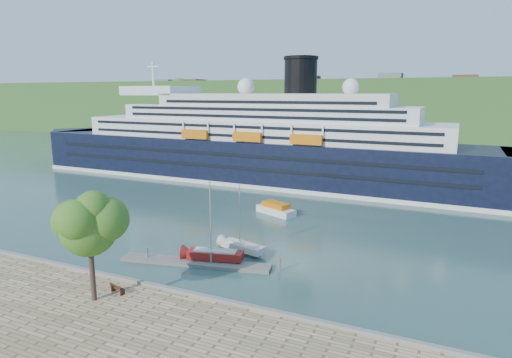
{
  "coord_description": "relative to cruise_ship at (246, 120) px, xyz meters",
  "views": [
    {
      "loc": [
        31.14,
        -30.92,
        19.24
      ],
      "look_at": [
        3.85,
        30.0,
        5.71
      ],
      "focal_mm": 30.0,
      "sensor_mm": 36.0,
      "label": 1
    }
  ],
  "objects": [
    {
      "name": "cruise_ship",
      "position": [
        0.0,
        0.0,
        0.0
      ],
      "size": [
        118.2,
        19.36,
        26.48
      ],
      "primitive_type": null,
      "rotation": [
        0.0,
        0.0,
        -0.02
      ],
      "color": "black",
      "rests_on": "ground"
    },
    {
      "name": "ground",
      "position": [
        9.45,
        -54.43,
        -13.24
      ],
      "size": [
        400.0,
        400.0,
        0.0
      ],
      "primitive_type": "plane",
      "color": "#2A4B46",
      "rests_on": "ground"
    },
    {
      "name": "far_hillside",
      "position": [
        9.45,
        90.57,
        -1.24
      ],
      "size": [
        400.0,
        50.0,
        24.0
      ],
      "primitive_type": "cube",
      "color": "#2F5622",
      "rests_on": "ground"
    },
    {
      "name": "park_bench",
      "position": [
        13.92,
        -57.1,
        -11.73
      ],
      "size": [
        1.69,
        0.96,
        1.02
      ],
      "primitive_type": null,
      "rotation": [
        0.0,
        0.0,
        -0.2
      ],
      "color": "#462314",
      "rests_on": "promenade"
    },
    {
      "name": "promenade_tree",
      "position": [
        12.87,
        -58.95,
        -6.77
      ],
      "size": [
        6.6,
        6.6,
        10.93
      ],
      "primitive_type": null,
      "color": "#275817",
      "rests_on": "promenade"
    },
    {
      "name": "sailboat_red",
      "position": [
        17.37,
        -44.94,
        -8.68
      ],
      "size": [
        7.33,
        3.61,
        9.13
      ],
      "primitive_type": null,
      "rotation": [
        0.0,
        0.0,
        0.24
      ],
      "color": "maroon",
      "rests_on": "ground"
    },
    {
      "name": "tender_launch",
      "position": [
        16.33,
        -23.39,
        -12.28
      ],
      "size": [
        7.32,
        4.91,
        1.92
      ],
      "primitive_type": null,
      "rotation": [
        0.0,
        0.0,
        -0.4
      ],
      "color": "orange",
      "rests_on": "ground"
    },
    {
      "name": "floating_pontoon",
      "position": [
        15.45,
        -46.32,
        -13.04
      ],
      "size": [
        17.66,
        5.69,
        0.39
      ],
      "primitive_type": null,
      "rotation": [
        0.0,
        0.0,
        0.21
      ],
      "color": "gray",
      "rests_on": "ground"
    },
    {
      "name": "sailboat_white_far",
      "position": [
        18.95,
        -41.0,
        -9.16
      ],
      "size": [
        6.56,
        3.14,
        8.17
      ],
      "primitive_type": null,
      "rotation": [
        0.0,
        0.0,
        -0.23
      ],
      "color": "silver",
      "rests_on": "ground"
    },
    {
      "name": "quay_coping",
      "position": [
        9.45,
        -54.63,
        -12.09
      ],
      "size": [
        220.0,
        0.5,
        0.3
      ],
      "primitive_type": "cube",
      "color": "slate",
      "rests_on": "promenade"
    }
  ]
}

